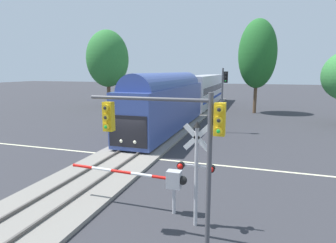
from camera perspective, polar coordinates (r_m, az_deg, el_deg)
ground_plane at (r=19.22m, az=-8.10°, el=-6.98°), size 220.00×220.00×0.00m
road_centre_stripe at (r=19.22m, az=-8.10°, el=-6.97°), size 44.00×0.20×0.01m
railway_track at (r=19.19m, az=-8.11°, el=-6.71°), size 4.40×80.00×0.32m
commuter_train at (r=35.65m, az=4.54°, el=5.62°), size 3.04×39.05×5.16m
crossing_gate_near at (r=11.47m, az=-1.26°, el=-11.60°), size 5.21×0.40×1.80m
crossing_signal_mast at (r=10.17m, az=5.73°, el=-8.49°), size 1.36×0.44×3.94m
crossing_gate_far at (r=26.53m, az=-11.08°, el=0.86°), size 5.38×0.40×1.80m
traffic_signal_near_right at (r=8.91m, az=0.88°, el=-1.96°), size 4.53×0.38×5.03m
traffic_signal_far_side at (r=25.95m, az=11.22°, el=6.26°), size 0.53×0.38×5.89m
elm_centre_background at (r=39.57m, az=17.68°, el=12.90°), size 4.91×4.91×12.27m
pine_left_background at (r=45.92m, az=-12.15°, el=12.32°), size 6.53×6.53×11.87m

